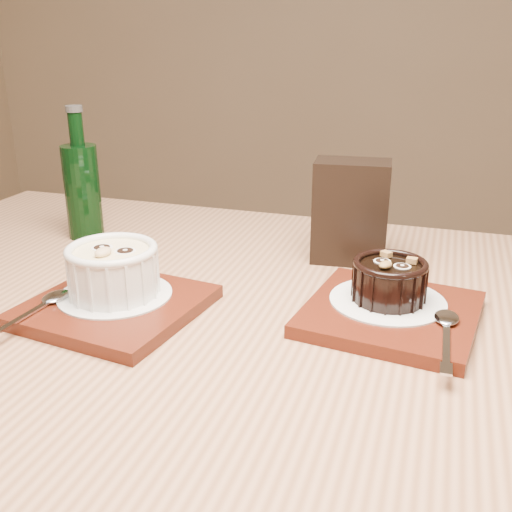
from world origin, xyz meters
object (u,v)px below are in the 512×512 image
Objects in this scene: table at (246,388)px; tray_right at (391,314)px; condiment_stand at (350,212)px; green_bottle at (82,188)px; ramekin_white at (113,268)px; ramekin_dark at (389,279)px; tray_left at (115,306)px.

table is 6.85× the size of tray_right.
condiment_stand is 0.70× the size of green_bottle.
ramekin_dark is (0.30, 0.07, -0.01)m from ramekin_white.
green_bottle is at bearing 147.12° from table.
ramekin_white reaches higher than table.
ramekin_white reaches higher than ramekin_dark.
condiment_stand reaches higher than table.
ramekin_white is at bearing -175.25° from table.
ramekin_white is at bearing -52.91° from green_bottle.
table is 6.85× the size of tray_left.
tray_left is 0.04m from ramekin_white.
condiment_stand reaches higher than tray_right.
tray_left is 0.90× the size of green_bottle.
green_bottle reaches higher than ramekin_dark.
condiment_stand reaches higher than ramekin_dark.
tray_left is at bearing -58.61° from ramekin_white.
green_bottle reaches higher than tray_left.
condiment_stand is at bearing 48.72° from ramekin_white.
condiment_stand is (-0.07, 0.17, 0.06)m from tray_right.
tray_left and tray_right have the same top height.
green_bottle is (-0.32, 0.21, 0.17)m from table.
tray_left is 0.30m from green_bottle.
ramekin_dark is at bearing 18.07° from ramekin_white.
tray_left is 1.29× the size of condiment_stand.
ramekin_dark is at bearing 14.98° from tray_left.
tray_right is at bearing 11.88° from tray_left.
tray_left reaches higher than table.
green_bottle reaches higher than tray_right.
table is 6.20× the size of green_bottle.
ramekin_white is 0.33m from condiment_stand.
tray_right is at bearing 13.83° from table.
tray_left is at bearing -140.92° from ramekin_dark.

